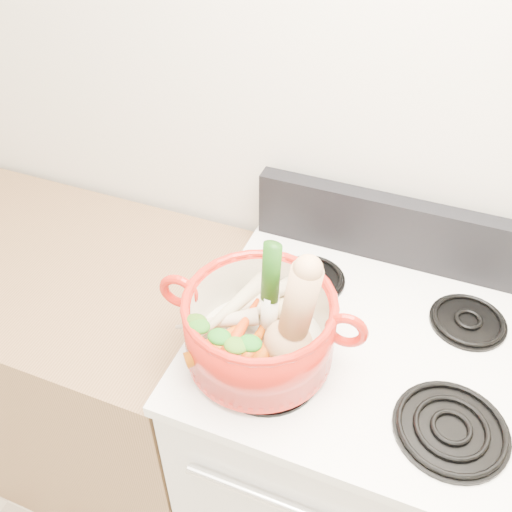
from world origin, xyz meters
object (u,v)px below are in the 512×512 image
at_px(dutch_oven, 260,327).
at_px(squash, 290,314).
at_px(stove_body, 349,457).
at_px(leek, 270,292).

height_order(dutch_oven, squash, squash).
bearing_deg(stove_body, squash, -136.78).
distance_m(stove_body, dutch_oven, 0.64).
xyz_separation_m(squash, leek, (-0.06, 0.04, -0.00)).
height_order(squash, leek, squash).
relative_size(stove_body, squash, 3.57).
bearing_deg(dutch_oven, stove_body, 26.24).
bearing_deg(dutch_oven, squash, -16.49).
height_order(stove_body, squash, squash).
xyz_separation_m(stove_body, leek, (-0.21, -0.10, 0.67)).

